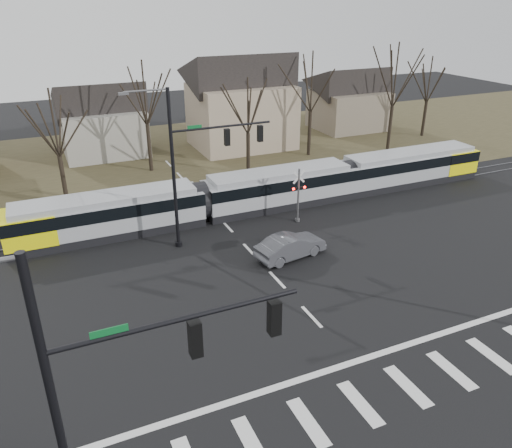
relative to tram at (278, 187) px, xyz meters
name	(u,v)px	position (x,y,z in m)	size (l,w,h in m)	color
ground	(333,339)	(-4.96, -16.00, -1.59)	(140.00, 140.00, 0.00)	black
grass_verge	(163,158)	(-4.96, 16.00, -1.58)	(140.00, 28.00, 0.01)	#38331E
crosswalk	(384,395)	(-4.96, -20.00, -1.58)	(27.00, 2.60, 0.01)	silver
stop_line	(354,362)	(-4.96, -17.80, -1.58)	(28.00, 0.35, 0.01)	silver
lane_dashes	(218,216)	(-4.96, 0.00, -1.58)	(0.18, 30.00, 0.01)	silver
rail_pair	(219,217)	(-4.96, -0.20, -1.56)	(90.00, 1.52, 0.06)	#59595E
tram	(278,187)	(0.00, 0.00, 0.00)	(38.49, 2.86, 2.92)	gray
sedan	(291,246)	(-2.98, -7.85, -0.83)	(4.85, 2.43, 1.53)	#46474D
signal_pole_near_left	(123,397)	(-15.37, -22.00, 4.11)	(9.28, 0.44, 10.20)	black
signal_pole_far	(198,159)	(-7.37, -3.50, 4.11)	(9.28, 0.44, 10.20)	black
rail_crossing_signal	(298,197)	(0.04, -3.21, 0.30)	(1.08, 0.36, 4.00)	#59595B
tree_row	(198,119)	(-2.96, 10.00, 3.41)	(59.20, 7.20, 10.00)	black
house_b	(102,115)	(-9.96, 20.00, 2.38)	(8.64, 7.56, 7.65)	gray
house_c	(241,97)	(4.04, 17.00, 3.64)	(10.80, 8.64, 10.10)	gray
house_d	(350,96)	(19.04, 19.00, 2.38)	(8.64, 7.56, 7.65)	#6A5E4E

